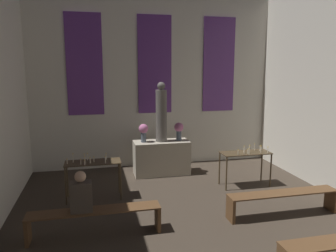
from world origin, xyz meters
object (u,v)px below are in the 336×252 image
Objects in this scene: flower_vase_right at (179,129)px; person_seated at (81,194)px; pew_back_right at (283,198)px; candle_rack_right at (246,157)px; statue at (161,114)px; pew_back_left at (95,217)px; altar at (161,158)px; flower_vase_left at (143,131)px; candle_rack_left at (93,167)px.

person_seated is at bearing -129.37° from flower_vase_right.
candle_rack_right is at bearing 89.28° from pew_back_right.
pew_back_right is at bearing -59.43° from statue.
flower_vase_right is 0.22× the size of pew_back_left.
statue reaches higher than pew_back_left.
statue is 3.25× the size of flower_vase_right.
flower_vase_left is (-0.49, -0.00, 0.76)m from altar.
altar is 0.91m from flower_vase_right.
altar is at bearing 120.57° from pew_back_right.
pew_back_left is at bearing -120.57° from altar.
flower_vase_right is at bearing -0.00° from statue.
candle_rack_right is 0.54× the size of pew_back_right.
candle_rack_right is at bearing 25.19° from pew_back_left.
statue is at bearing 120.57° from pew_back_right.
altar is 2.28m from candle_rack_left.
person_seated reaches higher than candle_rack_right.
flower_vase_left reaches higher than candle_rack_left.
candle_rack_left is at bearing 83.48° from person_seated.
candle_rack_right is at bearing -36.41° from statue.
altar is 0.66× the size of pew_back_right.
statue is 0.71× the size of pew_back_left.
altar is at bearing 36.41° from candle_rack_left.
altar is at bearing 56.53° from person_seated.
flower_vase_right reaches higher than altar.
statue is at bearing 0.00° from flower_vase_left.
pew_back_left is at bearing 180.00° from pew_back_right.
pew_back_left is (-1.80, -3.05, -0.10)m from altar.
person_seated is at bearing 180.00° from pew_back_right.
candle_rack_left is (-1.33, -1.34, -0.49)m from flower_vase_left.
candle_rack_left is 4.02m from pew_back_right.
candle_rack_left is at bearing 154.77° from pew_back_right.
candle_rack_right is 1.75m from pew_back_right.
flower_vase_right is 0.22× the size of pew_back_right.
statue is at bearing 59.43° from pew_back_left.
candle_rack_left is 3.64m from candle_rack_right.
statue is 0.66m from flower_vase_right.
candle_rack_right is at bearing -0.03° from candle_rack_left.
flower_vase_right reaches higher than candle_rack_right.
candle_rack_left is at bearing -143.59° from altar.
person_seated is at bearing -116.64° from flower_vase_left.
pew_back_left is 3.19× the size of person_seated.
flower_vase_right is at bearing -0.00° from altar.
altar is 0.91m from flower_vase_left.
flower_vase_left is 3.44m from person_seated.
candle_rack_left is (-1.82, -1.34, 0.27)m from altar.
flower_vase_right is at bearing 113.33° from pew_back_right.
flower_vase_left reaches higher than pew_back_right.
statue is 0.66m from flower_vase_left.
candle_rack_left is 1.71× the size of person_seated.
pew_back_left is 1.00× the size of pew_back_right.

